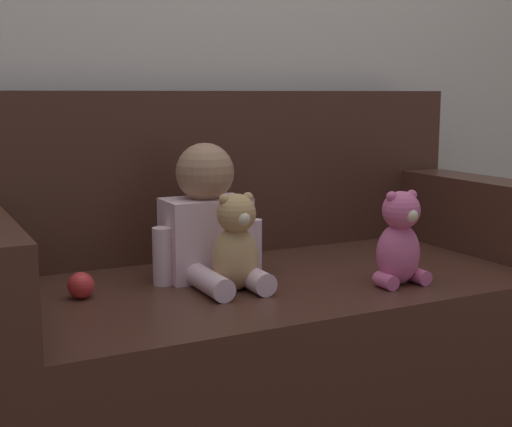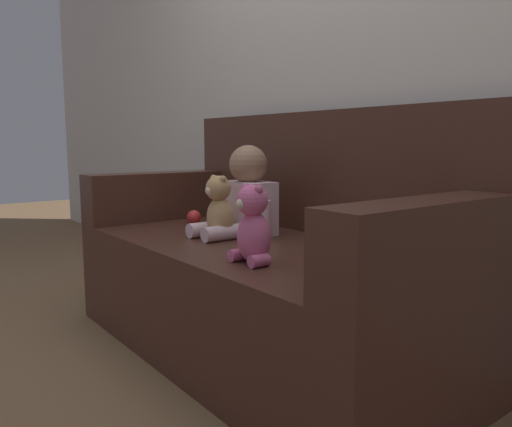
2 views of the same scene
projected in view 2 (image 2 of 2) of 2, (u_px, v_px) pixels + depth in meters
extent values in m
plane|color=brown|center=(264.00, 349.00, 2.02)|extent=(12.00, 12.00, 0.00)
cube|color=silver|center=(358.00, 33.00, 2.15)|extent=(8.00, 0.05, 2.60)
cube|color=#47281E|center=(264.00, 295.00, 1.99)|extent=(1.68, 0.87, 0.45)
cube|color=#47281E|center=(327.00, 172.00, 2.13)|extent=(1.68, 0.18, 0.51)
cube|color=#47281E|center=(171.00, 195.00, 2.54)|extent=(0.16, 0.87, 0.23)
cube|color=#47281E|center=(441.00, 241.00, 1.35)|extent=(0.16, 0.87, 0.23)
cube|color=silver|center=(248.00, 208.00, 2.09)|extent=(0.23, 0.14, 0.22)
sphere|color=#A37A5B|center=(248.00, 164.00, 2.06)|extent=(0.16, 0.16, 0.16)
cylinder|color=silver|center=(208.00, 229.00, 2.05)|extent=(0.06, 0.18, 0.06)
cylinder|color=silver|center=(224.00, 233.00, 1.96)|extent=(0.06, 0.18, 0.06)
cylinder|color=silver|center=(226.00, 213.00, 2.18)|extent=(0.05, 0.05, 0.15)
cylinder|color=silver|center=(264.00, 220.00, 1.98)|extent=(0.05, 0.05, 0.15)
ellipsoid|color=tan|center=(220.00, 218.00, 1.99)|extent=(0.12, 0.10, 0.17)
sphere|color=tan|center=(218.00, 188.00, 1.96)|extent=(0.10, 0.10, 0.10)
sphere|color=tan|center=(214.00, 178.00, 1.98)|extent=(0.03, 0.03, 0.03)
sphere|color=tan|center=(223.00, 179.00, 1.93)|extent=(0.03, 0.03, 0.03)
sphere|color=beige|center=(210.00, 191.00, 1.94)|extent=(0.04, 0.04, 0.04)
ellipsoid|color=#DB6699|center=(254.00, 237.00, 1.58)|extent=(0.12, 0.10, 0.17)
sphere|color=#DB6699|center=(252.00, 200.00, 1.56)|extent=(0.10, 0.10, 0.10)
sphere|color=#DB6699|center=(246.00, 188.00, 1.58)|extent=(0.03, 0.03, 0.03)
sphere|color=#DB6699|center=(259.00, 189.00, 1.53)|extent=(0.03, 0.03, 0.03)
sphere|color=beige|center=(242.00, 204.00, 1.53)|extent=(0.04, 0.04, 0.04)
cylinder|color=#DB6699|center=(239.00, 255.00, 1.62)|extent=(0.04, 0.06, 0.04)
cylinder|color=#DB6699|center=(259.00, 261.00, 1.53)|extent=(0.04, 0.06, 0.04)
sphere|color=red|center=(194.00, 217.00, 2.35)|extent=(0.07, 0.07, 0.07)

